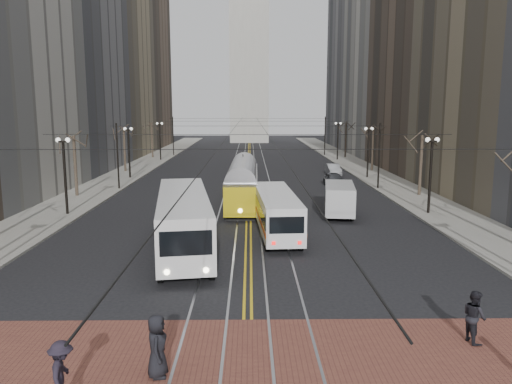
{
  "coord_description": "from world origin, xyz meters",
  "views": [
    {
      "loc": [
        0.09,
        -19.04,
        8.02
      ],
      "look_at": [
        0.47,
        10.75,
        3.0
      ],
      "focal_mm": 35.0,
      "sensor_mm": 36.0,
      "label": 1
    }
  ],
  "objects_px": {
    "pedestrian_a": "(157,346)",
    "pedestrian_d": "(62,374)",
    "sedan_silver": "(333,170)",
    "sedan_grey": "(334,180)",
    "streetcar": "(243,188)",
    "transit_bus": "(184,222)",
    "cargo_van": "(339,200)",
    "pedestrian_c": "(474,316)",
    "rear_bus": "(276,214)"
  },
  "relations": [
    {
      "from": "pedestrian_d",
      "to": "pedestrian_a",
      "type": "bearing_deg",
      "value": -69.35
    },
    {
      "from": "rear_bus",
      "to": "sedan_silver",
      "type": "distance_m",
      "value": 29.6
    },
    {
      "from": "pedestrian_a",
      "to": "transit_bus",
      "type": "bearing_deg",
      "value": 0.41
    },
    {
      "from": "cargo_van",
      "to": "pedestrian_a",
      "type": "bearing_deg",
      "value": -104.52
    },
    {
      "from": "pedestrian_a",
      "to": "pedestrian_d",
      "type": "bearing_deg",
      "value": 118.43
    },
    {
      "from": "cargo_van",
      "to": "sedan_silver",
      "type": "xyz_separation_m",
      "value": [
        3.37,
        23.1,
        -0.52
      ]
    },
    {
      "from": "streetcar",
      "to": "sedan_silver",
      "type": "xyz_separation_m",
      "value": [
        10.67,
        18.91,
        -0.83
      ]
    },
    {
      "from": "sedan_grey",
      "to": "pedestrian_d",
      "type": "height_order",
      "value": "pedestrian_d"
    },
    {
      "from": "pedestrian_c",
      "to": "pedestrian_d",
      "type": "xyz_separation_m",
      "value": [
        -12.84,
        -3.59,
        0.0
      ]
    },
    {
      "from": "streetcar",
      "to": "sedan_grey",
      "type": "xyz_separation_m",
      "value": [
        9.31,
        10.14,
        -0.79
      ]
    },
    {
      "from": "rear_bus",
      "to": "pedestrian_c",
      "type": "relative_size",
      "value": 5.54
    },
    {
      "from": "pedestrian_a",
      "to": "pedestrian_c",
      "type": "relative_size",
      "value": 1.06
    },
    {
      "from": "streetcar",
      "to": "sedan_silver",
      "type": "relative_size",
      "value": 3.1
    },
    {
      "from": "rear_bus",
      "to": "transit_bus",
      "type": "bearing_deg",
      "value": -149.32
    },
    {
      "from": "transit_bus",
      "to": "pedestrian_c",
      "type": "distance_m",
      "value": 16.29
    },
    {
      "from": "pedestrian_a",
      "to": "pedestrian_c",
      "type": "xyz_separation_m",
      "value": [
        10.53,
        2.14,
        -0.05
      ]
    },
    {
      "from": "rear_bus",
      "to": "sedan_grey",
      "type": "bearing_deg",
      "value": 67.1
    },
    {
      "from": "streetcar",
      "to": "rear_bus",
      "type": "distance_m",
      "value": 9.75
    },
    {
      "from": "sedan_silver",
      "to": "pedestrian_c",
      "type": "height_order",
      "value": "pedestrian_c"
    },
    {
      "from": "rear_bus",
      "to": "cargo_van",
      "type": "height_order",
      "value": "rear_bus"
    },
    {
      "from": "pedestrian_a",
      "to": "pedestrian_d",
      "type": "relative_size",
      "value": 1.06
    },
    {
      "from": "transit_bus",
      "to": "sedan_grey",
      "type": "height_order",
      "value": "transit_bus"
    },
    {
      "from": "streetcar",
      "to": "pedestrian_d",
      "type": "bearing_deg",
      "value": -98.27
    },
    {
      "from": "transit_bus",
      "to": "rear_bus",
      "type": "height_order",
      "value": "transit_bus"
    },
    {
      "from": "sedan_grey",
      "to": "pedestrian_c",
      "type": "height_order",
      "value": "pedestrian_c"
    },
    {
      "from": "sedan_silver",
      "to": "cargo_van",
      "type": "bearing_deg",
      "value": -99.63
    },
    {
      "from": "transit_bus",
      "to": "pedestrian_c",
      "type": "xyz_separation_m",
      "value": [
        11.51,
        -11.51,
        -0.68
      ]
    },
    {
      "from": "pedestrian_a",
      "to": "sedan_silver",
      "type": "bearing_deg",
      "value": -19.42
    },
    {
      "from": "sedan_silver",
      "to": "sedan_grey",
      "type": "bearing_deg",
      "value": -100.14
    },
    {
      "from": "pedestrian_d",
      "to": "pedestrian_c",
      "type": "bearing_deg",
      "value": -85.85
    },
    {
      "from": "cargo_van",
      "to": "pedestrian_d",
      "type": "distance_m",
      "value": 26.8
    },
    {
      "from": "sedan_silver",
      "to": "streetcar",
      "type": "bearing_deg",
      "value": -120.76
    },
    {
      "from": "sedan_silver",
      "to": "pedestrian_c",
      "type": "distance_m",
      "value": 43.63
    },
    {
      "from": "streetcar",
      "to": "pedestrian_d",
      "type": "relative_size",
      "value": 6.96
    },
    {
      "from": "pedestrian_d",
      "to": "transit_bus",
      "type": "bearing_deg",
      "value": -16.52
    },
    {
      "from": "transit_bus",
      "to": "streetcar",
      "type": "relative_size",
      "value": 1.01
    },
    {
      "from": "cargo_van",
      "to": "pedestrian_d",
      "type": "height_order",
      "value": "cargo_van"
    },
    {
      "from": "transit_bus",
      "to": "pedestrian_d",
      "type": "bearing_deg",
      "value": -103.52
    },
    {
      "from": "cargo_van",
      "to": "pedestrian_a",
      "type": "height_order",
      "value": "cargo_van"
    },
    {
      "from": "rear_bus",
      "to": "sedan_silver",
      "type": "bearing_deg",
      "value": 70.34
    },
    {
      "from": "streetcar",
      "to": "pedestrian_a",
      "type": "bearing_deg",
      "value": -93.89
    },
    {
      "from": "cargo_van",
      "to": "sedan_grey",
      "type": "distance_m",
      "value": 14.48
    },
    {
      "from": "rear_bus",
      "to": "pedestrian_d",
      "type": "xyz_separation_m",
      "value": [
        -6.81,
        -18.78,
        -0.4
      ]
    },
    {
      "from": "rear_bus",
      "to": "sedan_grey",
      "type": "relative_size",
      "value": 2.4
    },
    {
      "from": "pedestrian_a",
      "to": "streetcar",
      "type": "bearing_deg",
      "value": -8.38
    },
    {
      "from": "sedan_grey",
      "to": "pedestrian_d",
      "type": "bearing_deg",
      "value": -112.36
    },
    {
      "from": "transit_bus",
      "to": "pedestrian_a",
      "type": "relative_size",
      "value": 6.64
    },
    {
      "from": "cargo_van",
      "to": "sedan_grey",
      "type": "relative_size",
      "value": 1.27
    },
    {
      "from": "sedan_silver",
      "to": "pedestrian_d",
      "type": "distance_m",
      "value": 49.55
    },
    {
      "from": "sedan_grey",
      "to": "pedestrian_a",
      "type": "xyz_separation_m",
      "value": [
        -11.51,
        -36.94,
        0.26
      ]
    }
  ]
}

